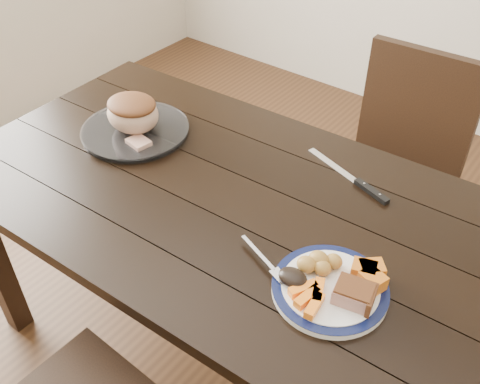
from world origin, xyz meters
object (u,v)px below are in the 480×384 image
Objects in this scene: pork_slice at (354,294)px; fork at (266,262)px; roast_joint at (133,114)px; carving_knife at (361,184)px; dinner_plate at (330,289)px; chair_far at (397,163)px; serving_platter at (135,131)px; dining_table at (223,215)px.

pork_slice is 0.22m from fork.
pork_slice is at bearing -12.15° from roast_joint.
pork_slice is 0.49× the size of fork.
roast_joint is at bearing -178.08° from fork.
dinner_plate is at bearing -54.81° from carving_knife.
chair_far is 0.93m from fork.
dinner_plate reaches higher than carving_knife.
carving_knife is (0.71, 0.21, -0.00)m from serving_platter.
serving_platter is 0.07m from roast_joint.
chair_far reaches higher than serving_platter.
dinner_plate is 0.86× the size of carving_knife.
pork_slice is at bearing 103.96° from chair_far.
chair_far is 2.74× the size of serving_platter.
carving_knife is at bearing 105.20° from fork.
chair_far is 10.98× the size of pork_slice.
fork reaches higher than serving_platter.
carving_knife reaches higher than dining_table.
serving_platter reaches higher than dining_table.
carving_knife is (0.30, 0.26, 0.10)m from dining_table.
fork is (0.27, -0.16, 0.11)m from dining_table.
dinner_plate is 0.86m from serving_platter.
dinner_plate is 1.55× the size of fork.
chair_far is 0.97m from serving_platter.
pork_slice is 0.44m from carving_knife.
dinner_plate is 0.07m from pork_slice.
chair_far is (0.24, 0.74, -0.13)m from dining_table.
serving_platter is at bearing -178.08° from fork.
chair_far is 0.92m from dinner_plate.
dining_table is at bearing -7.95° from serving_platter.
serving_platter is at bearing -146.42° from carving_knife.
serving_platter is 1.96× the size of fork.
pork_slice is (0.90, -0.19, 0.03)m from serving_platter.
dining_table is at bearing 162.97° from dinner_plate.
chair_far reaches higher than carving_knife.
roast_joint is at bearing 44.49° from chair_far.
chair_far is at bearing 105.95° from pork_slice.
serving_platter is 4.00× the size of pork_slice.
roast_joint is at bearing 167.85° from pork_slice.
chair_far is at bearing 111.71° from fork.
fork is (-0.16, -0.03, 0.01)m from dinner_plate.
pork_slice is 0.48× the size of roast_joint.
chair_far is at bearing 115.19° from carving_knife.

